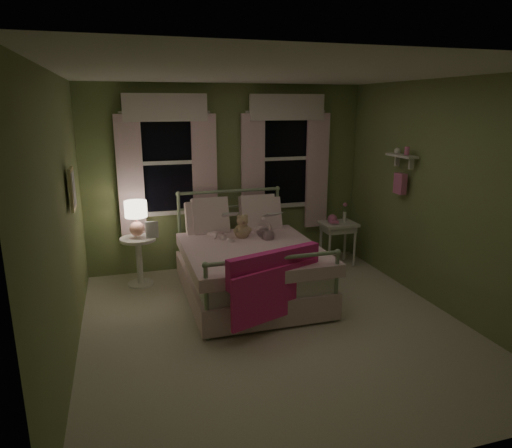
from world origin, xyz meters
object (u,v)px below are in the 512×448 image
object	(u,v)px
bed	(248,265)
teddy_bear	(242,228)
child_right	(260,211)
table_lamp	(136,215)
nightstand_left	(139,255)
child_left	(218,216)
nightstand_right	(338,229)

from	to	relation	value
bed	teddy_bear	bearing A→B (deg)	90.00
child_right	table_lamp	distance (m)	1.59
child_right	nightstand_left	distance (m)	1.68
bed	nightstand_left	distance (m)	1.46
table_lamp	child_right	bearing A→B (deg)	-10.20
bed	child_left	size ratio (longest dim) A/B	2.75
teddy_bear	nightstand_right	xyz separation A→B (m)	(1.56, 0.40, -0.24)
teddy_bear	table_lamp	bearing A→B (deg)	161.09
child_right	table_lamp	world-z (taller)	child_right
teddy_bear	nightstand_right	world-z (taller)	teddy_bear
child_left	nightstand_right	xyz separation A→B (m)	(1.84, 0.24, -0.39)
nightstand_right	nightstand_left	bearing A→B (deg)	179.14
teddy_bear	nightstand_right	distance (m)	1.63
child_right	nightstand_right	distance (m)	1.37
child_right	nightstand_right	xyz separation A→B (m)	(1.28, 0.24, -0.42)
nightstand_right	child_right	bearing A→B (deg)	-169.45
bed	nightstand_right	distance (m)	1.70
child_right	nightstand_right	bearing A→B (deg)	-168.21
child_left	nightstand_right	bearing A→B (deg)	169.19
child_left	nightstand_right	world-z (taller)	child_left
teddy_bear	table_lamp	world-z (taller)	table_lamp
child_right	teddy_bear	xyz separation A→B (m)	(-0.28, -0.16, -0.17)
child_right	teddy_bear	world-z (taller)	child_right
bed	nightstand_left	world-z (taller)	bed
nightstand_left	table_lamp	size ratio (longest dim) A/B	1.42
bed	nightstand_right	xyz separation A→B (m)	(1.56, 0.66, 0.17)
child_right	nightstand_right	size ratio (longest dim) A/B	1.24
child_left	child_right	distance (m)	0.56
child_left	nightstand_left	distance (m)	1.16
nightstand_left	table_lamp	xyz separation A→B (m)	(0.00, 0.00, 0.54)
table_lamp	nightstand_right	xyz separation A→B (m)	(2.84, -0.04, -0.40)
child_left	child_right	xyz separation A→B (m)	(0.56, 0.00, 0.03)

